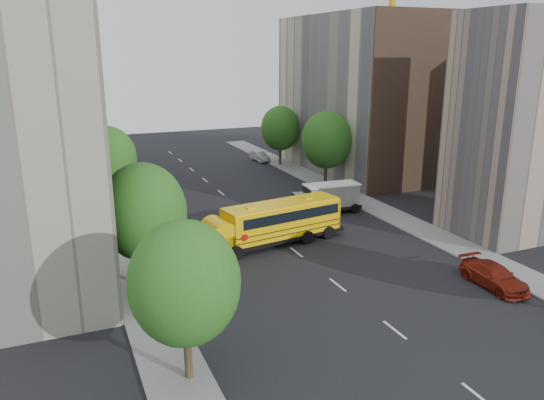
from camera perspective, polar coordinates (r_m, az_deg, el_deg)
ground at (r=40.31m, az=1.42°, el=-4.69°), size 120.00×120.00×0.00m
sidewalk_left at (r=42.02m, az=-15.99°, el=-4.37°), size 3.00×80.00×0.12m
sidewalk_right at (r=49.83m, az=11.17°, el=-0.87°), size 3.00×80.00×0.12m
lane_markings at (r=49.12m, az=-3.37°, el=-0.90°), size 0.15×64.00×0.01m
building_left_cream at (r=40.67m, az=-26.45°, el=8.37°), size 10.00×26.00×20.00m
building_left_redbrick at (r=62.90m, az=-25.11°, el=7.39°), size 10.00×15.00×13.00m
building_left_near at (r=30.51m, az=-27.03°, el=3.45°), size 10.00×7.00×17.00m
building_right_near at (r=45.31m, az=25.47°, el=7.17°), size 10.00×7.00×17.00m
building_right_far at (r=64.12m, az=8.97°, el=11.06°), size 10.00×22.00×18.00m
building_right_sidewall at (r=55.10m, az=15.04°, el=9.97°), size 10.10×0.30×18.00m
street_tree_0 at (r=22.95m, az=-9.38°, el=-8.84°), size 4.80×4.80×7.41m
street_tree_1 at (r=32.07m, az=-13.68°, el=-1.27°), size 5.12×5.12×7.90m
street_tree_2 at (r=49.48m, az=-17.18°, el=4.29°), size 4.99×4.99×7.71m
street_tree_4 at (r=55.94m, az=5.88°, el=6.44°), size 5.25×5.25×8.10m
street_tree_5 at (r=66.65m, az=0.89°, el=7.71°), size 4.86×4.86×7.51m
school_bus at (r=39.55m, az=0.06°, el=-2.33°), size 11.69×4.32×3.23m
safari_truck at (r=47.65m, az=5.92°, el=0.25°), size 6.29×2.67×2.64m
parked_car_0 at (r=31.70m, az=-9.04°, el=-9.53°), size 1.80×3.97×1.32m
parked_car_1 at (r=45.61m, az=-13.29°, el=-1.72°), size 1.66×4.34×1.41m
parked_car_3 at (r=35.78m, az=22.78°, el=-7.54°), size 2.09×4.85×1.39m
parked_car_4 at (r=53.47m, az=6.06°, el=1.14°), size 1.75×3.85×1.28m
parked_car_5 at (r=69.93m, az=-1.31°, el=4.72°), size 1.57×3.98×1.29m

